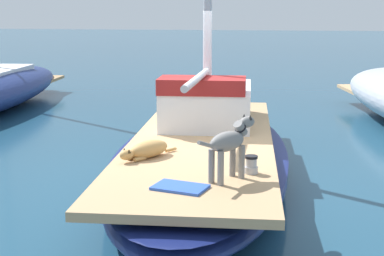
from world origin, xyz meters
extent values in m
plane|color=navy|center=(0.00, 0.00, 0.00)|extent=(120.00, 120.00, 0.00)
ellipsoid|color=navy|center=(0.00, 0.00, 0.28)|extent=(2.90, 7.33, 0.56)
ellipsoid|color=navy|center=(0.00, 0.00, 0.46)|extent=(2.92, 7.37, 0.08)
cube|color=tan|center=(0.00, 0.00, 0.61)|extent=(2.42, 6.73, 0.10)
cylinder|color=silver|center=(-0.05, -0.20, 1.56)|extent=(0.10, 2.20, 0.10)
cube|color=silver|center=(-0.07, 1.20, 0.96)|extent=(1.52, 2.28, 0.60)
cube|color=maroon|center=(-0.07, 0.43, 1.38)|extent=(1.37, 0.77, 0.24)
ellipsoid|color=tan|center=(-0.52, -1.25, 0.77)|extent=(0.56, 0.64, 0.22)
ellipsoid|color=tan|center=(-0.73, -1.55, 0.76)|extent=(0.22, 0.24, 0.13)
cone|color=#45331C|center=(-0.70, -1.58, 0.82)|extent=(0.05, 0.05, 0.05)
cone|color=#45331C|center=(-0.77, -1.53, 0.82)|extent=(0.05, 0.05, 0.05)
cylinder|color=tan|center=(-0.59, -1.46, 0.69)|extent=(0.15, 0.18, 0.06)
cylinder|color=tan|center=(-0.69, -1.39, 0.69)|extent=(0.15, 0.18, 0.06)
cylinder|color=tan|center=(-0.30, -0.93, 0.69)|extent=(0.14, 0.17, 0.04)
ellipsoid|color=gray|center=(0.57, -2.11, 1.11)|extent=(0.47, 0.55, 0.22)
cylinder|color=gray|center=(0.61, -1.92, 0.85)|extent=(0.07, 0.07, 0.38)
cylinder|color=gray|center=(0.72, -1.99, 0.85)|extent=(0.07, 0.07, 0.38)
cylinder|color=gray|center=(0.41, -2.22, 0.85)|extent=(0.07, 0.07, 0.38)
cylinder|color=gray|center=(0.52, -2.30, 0.85)|extent=(0.07, 0.07, 0.38)
cylinder|color=gray|center=(0.70, -1.91, 1.22)|extent=(0.20, 0.22, 0.19)
ellipsoid|color=gray|center=(0.76, -1.81, 1.27)|extent=(0.23, 0.26, 0.13)
cone|color=#2A2929|center=(0.73, -1.79, 1.33)|extent=(0.05, 0.05, 0.06)
cone|color=#2A2929|center=(0.80, -1.84, 1.33)|extent=(0.05, 0.05, 0.06)
torus|color=black|center=(0.70, -1.91, 1.22)|extent=(0.18, 0.17, 0.10)
cylinder|color=gray|center=(0.36, -2.41, 1.14)|extent=(0.16, 0.21, 0.12)
cylinder|color=#B7B7BC|center=(0.82, -1.78, 0.70)|extent=(0.16, 0.16, 0.08)
cylinder|color=#B7B7BC|center=(0.82, -1.78, 0.79)|extent=(0.13, 0.13, 0.10)
cylinder|color=black|center=(0.82, -1.78, 0.86)|extent=(0.15, 0.15, 0.03)
cube|color=blue|center=(0.11, -2.48, 0.68)|extent=(0.63, 0.49, 0.03)
camera|label=1|loc=(1.14, -8.24, 2.54)|focal=53.72mm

